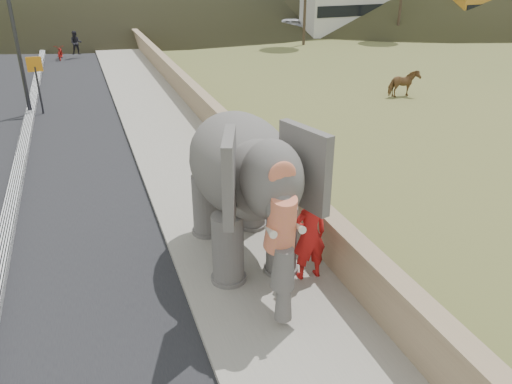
# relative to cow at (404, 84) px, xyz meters

# --- Properties ---
(ground) EXTENTS (160.00, 160.00, 0.00)m
(ground) POSITION_rel_cow_xyz_m (-11.64, -13.15, -0.63)
(ground) COLOR olive
(ground) RESTS_ON ground
(road) EXTENTS (7.00, 120.00, 0.03)m
(road) POSITION_rel_cow_xyz_m (-16.64, -3.15, -0.61)
(road) COLOR black
(road) RESTS_ON ground
(median) EXTENTS (0.35, 120.00, 0.22)m
(median) POSITION_rel_cow_xyz_m (-16.64, -3.15, -0.52)
(median) COLOR black
(median) RESTS_ON ground
(walkway) EXTENTS (3.00, 120.00, 0.15)m
(walkway) POSITION_rel_cow_xyz_m (-11.64, -3.15, -0.55)
(walkway) COLOR #9E9687
(walkway) RESTS_ON ground
(parapet) EXTENTS (0.30, 120.00, 1.10)m
(parapet) POSITION_rel_cow_xyz_m (-9.99, -3.15, -0.08)
(parapet) COLOR tan
(parapet) RESTS_ON ground
(signboard) EXTENTS (0.60, 0.08, 2.40)m
(signboard) POSITION_rel_cow_xyz_m (-16.14, 2.56, 1.02)
(signboard) COLOR #2D2D33
(signboard) RESTS_ON ground
(cow) EXTENTS (1.51, 0.74, 1.25)m
(cow) POSITION_rel_cow_xyz_m (0.00, 0.00, 0.00)
(cow) COLOR brown
(cow) RESTS_ON ground
(distant_car) EXTENTS (4.55, 2.93, 1.44)m
(distant_car) POSITION_rel_cow_xyz_m (3.78, 21.61, 0.09)
(distant_car) COLOR silver
(distant_car) RESTS_ON ground
(bus_white) EXTENTS (11.20, 3.61, 3.10)m
(bus_white) POSITION_rel_cow_xyz_m (9.61, 20.55, 0.92)
(bus_white) COLOR silver
(bus_white) RESTS_ON ground
(bus_orange) EXTENTS (11.23, 3.93, 3.10)m
(bus_orange) POSITION_rel_cow_xyz_m (21.96, 17.84, 0.92)
(bus_orange) COLOR orange
(bus_orange) RESTS_ON ground
(elephant_and_man) EXTENTS (2.49, 4.52, 3.22)m
(elephant_and_man) POSITION_rel_cow_xyz_m (-11.62, -10.93, 1.12)
(elephant_and_man) COLOR slate
(elephant_and_man) RESTS_ON ground
(motorcyclist) EXTENTS (1.83, 1.82, 1.76)m
(motorcyclist) POSITION_rel_cow_xyz_m (-15.02, 15.95, 0.05)
(motorcyclist) COLOR maroon
(motorcyclist) RESTS_ON ground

